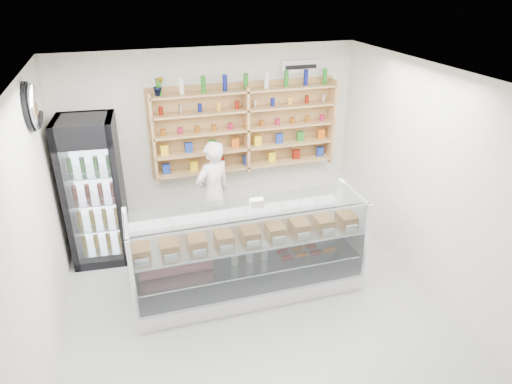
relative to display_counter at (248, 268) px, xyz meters
name	(u,v)px	position (x,y,z in m)	size (l,w,h in m)	color
room	(262,216)	(0.00, -0.56, 1.05)	(5.00, 5.00, 5.00)	#A2A2A7
display_counter	(248,268)	(0.00, 0.00, 0.00)	(2.87, 0.86, 1.25)	white
shop_worker	(213,193)	(-0.14, 1.34, 0.46)	(0.59, 0.38, 1.61)	white
drinks_cooler	(95,191)	(-1.78, 1.39, 0.69)	(0.80, 0.78, 2.07)	black
wall_shelving	(246,129)	(0.50, 1.78, 1.25)	(2.84, 0.28, 1.33)	tan
potted_plant	(159,86)	(-0.75, 1.78, 1.98)	(0.15, 0.12, 0.27)	#1E6626
security_mirror	(34,106)	(-2.17, 0.64, 2.10)	(0.15, 0.50, 0.50)	silver
wall_sign	(301,67)	(1.40, 1.91, 2.10)	(0.62, 0.03, 0.20)	white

